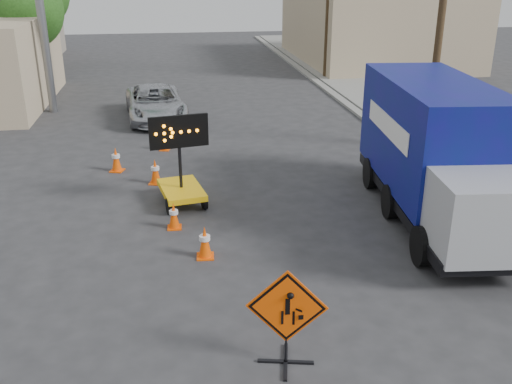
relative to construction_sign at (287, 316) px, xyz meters
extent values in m
plane|color=#2D2D30|center=(-0.43, 1.10, -0.94)|extent=(100.00, 100.00, 0.00)
cube|color=gray|center=(6.77, 16.10, -0.88)|extent=(0.40, 60.00, 0.12)
cube|color=gray|center=(9.07, 16.10, -0.87)|extent=(4.00, 60.00, 0.15)
cube|color=tan|center=(12.57, 31.10, 1.36)|extent=(10.00, 14.00, 4.60)
cylinder|color=slate|center=(-6.93, 19.10, 2.46)|extent=(0.36, 0.36, 6.80)
cylinder|color=#44341D|center=(7.57, 11.10, 3.56)|extent=(0.26, 0.26, 9.00)
cylinder|color=#44341D|center=(-8.43, 23.10, 0.68)|extent=(0.28, 0.28, 3.25)
sphere|color=#1E4614|center=(-8.43, 23.10, 3.23)|extent=(3.71, 3.71, 3.71)
cylinder|color=#44341D|center=(-9.43, 31.10, 0.85)|extent=(0.28, 0.28, 3.58)
cube|color=black|center=(0.00, 0.00, -0.92)|extent=(0.95, 0.27, 0.04)
cube|color=black|center=(0.00, 0.00, -0.92)|extent=(0.27, 0.95, 0.04)
cylinder|color=black|center=(0.00, 0.00, -0.57)|extent=(0.04, 0.04, 0.74)
cube|color=#FF5005|center=(0.00, 0.00, 0.17)|extent=(1.33, 0.32, 1.35)
cube|color=black|center=(0.00, 0.00, 0.17)|extent=(1.23, 0.28, 1.26)
cube|color=yellow|center=(-1.49, 7.31, -0.54)|extent=(1.38, 1.96, 0.16)
cylinder|color=black|center=(-1.49, 7.31, 0.49)|extent=(0.09, 0.09, 1.98)
cube|color=black|center=(-1.49, 7.31, 1.17)|extent=(1.61, 0.38, 0.90)
imported|color=silver|center=(-2.25, 16.99, -0.23)|extent=(2.84, 5.35, 1.43)
cube|color=black|center=(4.99, 5.16, -0.39)|extent=(2.97, 7.56, 0.28)
cube|color=navy|center=(4.99, 5.89, 1.22)|extent=(2.88, 5.92, 2.76)
cube|color=#9EA0A5|center=(4.99, 2.21, 0.48)|extent=(2.28, 1.87, 1.66)
cube|color=#FF5005|center=(-1.07, 3.99, -0.93)|extent=(0.42, 0.42, 0.03)
cone|color=#FF5005|center=(-1.07, 3.99, -0.54)|extent=(0.31, 0.31, 0.74)
cylinder|color=silver|center=(-1.07, 3.99, -0.45)|extent=(0.25, 0.25, 0.11)
cube|color=#FF5005|center=(-1.74, 5.68, -0.93)|extent=(0.37, 0.37, 0.03)
cone|color=#FF5005|center=(-1.74, 5.68, -0.58)|extent=(0.28, 0.28, 0.67)
cylinder|color=silver|center=(-1.74, 5.68, -0.50)|extent=(0.23, 0.23, 0.10)
cube|color=#FF5005|center=(-2.23, 9.01, -0.93)|extent=(0.49, 0.49, 0.03)
cone|color=#FF5005|center=(-2.23, 9.01, -0.54)|extent=(0.31, 0.31, 0.75)
cylinder|color=silver|center=(-2.23, 9.01, -0.45)|extent=(0.25, 0.25, 0.11)
cube|color=#FF5005|center=(-3.50, 10.36, -0.93)|extent=(0.52, 0.52, 0.03)
cone|color=#FF5005|center=(-3.50, 10.36, -0.52)|extent=(0.32, 0.32, 0.77)
cylinder|color=silver|center=(-3.50, 10.36, -0.43)|extent=(0.26, 0.26, 0.11)
cube|color=#FF5005|center=(-1.93, 12.42, -0.93)|extent=(0.42, 0.42, 0.03)
cone|color=#FF5005|center=(-1.93, 12.42, -0.59)|extent=(0.27, 0.27, 0.66)
cylinder|color=silver|center=(-1.93, 12.42, -0.51)|extent=(0.22, 0.22, 0.10)
camera|label=1|loc=(-1.73, -7.74, 5.36)|focal=40.00mm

